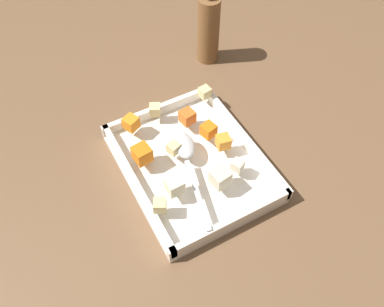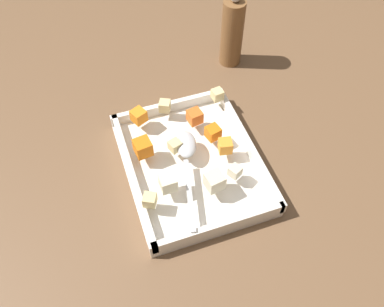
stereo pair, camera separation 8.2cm
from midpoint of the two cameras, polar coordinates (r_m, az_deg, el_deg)
ground_plane at (r=0.87m, az=-3.32°, el=-1.73°), size 4.00×4.00×0.00m
baking_dish at (r=0.85m, az=-2.75°, el=-1.75°), size 0.34×0.27×0.04m
carrot_chunk_corner_ne at (r=0.88m, az=-3.35°, el=5.05°), size 0.03×0.03×0.03m
carrot_chunk_mid_right at (r=0.83m, az=-9.91°, el=-0.24°), size 0.04×0.04×0.03m
carrot_chunk_corner_nw at (r=0.84m, az=1.64°, el=1.51°), size 0.03×0.03×0.03m
carrot_chunk_back_center at (r=0.86m, az=-0.40°, el=3.15°), size 0.03×0.03×0.03m
carrot_chunk_center at (r=0.89m, az=-11.26°, el=4.09°), size 0.04×0.04×0.03m
potato_chunk_rim_edge at (r=0.76m, az=-7.69°, el=-7.48°), size 0.03×0.03×0.02m
potato_chunk_heap_top at (r=0.83m, az=-5.44°, el=0.59°), size 0.03×0.03×0.02m
potato_chunk_far_left at (r=0.94m, az=-0.71°, el=8.50°), size 0.03×0.03×0.02m
potato_chunk_corner_sw at (r=0.78m, az=-5.53°, el=-4.71°), size 0.03×0.03×0.03m
potato_chunk_far_right at (r=0.91m, az=-7.85°, el=5.99°), size 0.03×0.03×0.02m
parsnip_chunk_near_spoon at (r=0.81m, az=3.58°, el=-1.85°), size 0.03×0.03×0.02m
parsnip_chunk_mid_left at (r=0.78m, az=0.98°, el=-3.62°), size 0.04×0.04×0.03m
serving_spoon at (r=0.83m, az=-3.94°, el=0.14°), size 0.23×0.08×0.02m
pepper_mill at (r=1.05m, az=0.01°, el=16.99°), size 0.06×0.06×0.20m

